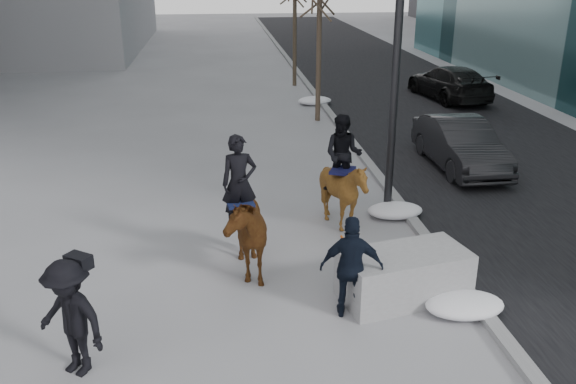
{
  "coord_description": "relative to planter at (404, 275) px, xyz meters",
  "views": [
    {
      "loc": [
        -1.23,
        -9.23,
        5.51
      ],
      "look_at": [
        0.0,
        1.2,
        1.5
      ],
      "focal_mm": 38.0,
      "sensor_mm": 36.0,
      "label": 1
    }
  ],
  "objects": [
    {
      "name": "ground",
      "position": [
        -1.84,
        0.25,
        -0.43
      ],
      "size": [
        120.0,
        120.0,
        0.0
      ],
      "primitive_type": "plane",
      "color": "gray",
      "rests_on": "ground"
    },
    {
      "name": "road",
      "position": [
        5.16,
        10.25,
        -0.43
      ],
      "size": [
        8.0,
        90.0,
        0.01
      ],
      "primitive_type": "cube",
      "color": "black",
      "rests_on": "ground"
    },
    {
      "name": "curb",
      "position": [
        1.16,
        10.25,
        -0.37
      ],
      "size": [
        0.25,
        90.0,
        0.12
      ],
      "primitive_type": "cube",
      "color": "gray",
      "rests_on": "ground"
    },
    {
      "name": "planter",
      "position": [
        0.0,
        0.0,
        0.0
      ],
      "size": [
        2.34,
        1.52,
        0.86
      ],
      "primitive_type": "cube",
      "rotation": [
        0.0,
        0.0,
        0.22
      ],
      "color": "#959598",
      "rests_on": "ground"
    },
    {
      "name": "car_near",
      "position": [
        3.63,
        6.71,
        0.26
      ],
      "size": [
        1.5,
        4.21,
        1.38
      ],
      "primitive_type": "imported",
      "rotation": [
        0.0,
        0.0,
        0.01
      ],
      "color": "black",
      "rests_on": "ground"
    },
    {
      "name": "car_far",
      "position": [
        6.62,
        15.5,
        0.27
      ],
      "size": [
        2.58,
        5.03,
        1.4
      ],
      "primitive_type": "imported",
      "rotation": [
        0.0,
        0.0,
        3.27
      ],
      "color": "black",
      "rests_on": "ground"
    },
    {
      "name": "tree_near",
      "position": [
        0.56,
        12.55,
        2.06
      ],
      "size": [
        1.2,
        1.2,
        4.97
      ],
      "primitive_type": null,
      "color": "#393021",
      "rests_on": "ground"
    },
    {
      "name": "tree_far",
      "position": [
        0.56,
        19.21,
        2.05
      ],
      "size": [
        1.2,
        1.2,
        4.97
      ],
      "primitive_type": null,
      "color": "#392C22",
      "rests_on": "ground"
    },
    {
      "name": "mounted_left",
      "position": [
        -2.74,
        1.32,
        0.54
      ],
      "size": [
        1.18,
        2.12,
        2.61
      ],
      "color": "#49220E",
      "rests_on": "ground"
    },
    {
      "name": "mounted_right",
      "position": [
        -0.46,
        3.04,
        0.57
      ],
      "size": [
        1.81,
        1.9,
        2.5
      ],
      "color": "#4F2E0F",
      "rests_on": "ground"
    },
    {
      "name": "feeder",
      "position": [
        -1.03,
        -0.43,
        0.45
      ],
      "size": [
        1.08,
        0.94,
        1.75
      ],
      "color": "black",
      "rests_on": "ground"
    },
    {
      "name": "camera_crew",
      "position": [
        -5.21,
        -1.44,
        0.45
      ],
      "size": [
        1.3,
        1.18,
        1.75
      ],
      "color": "black",
      "rests_on": "ground"
    },
    {
      "name": "snow_piles",
      "position": [
        0.86,
        6.26,
        -0.26
      ],
      "size": [
        1.35,
        16.57,
        0.34
      ],
      "color": "white",
      "rests_on": "ground"
    }
  ]
}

